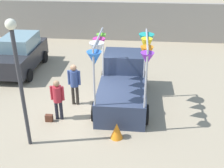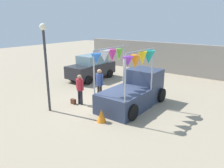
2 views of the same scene
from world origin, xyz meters
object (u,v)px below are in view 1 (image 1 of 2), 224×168
at_px(person_customer, 58,96).
at_px(person_vendor, 74,81).
at_px(parked_car, 21,53).
at_px(vendor_truck, 123,80).
at_px(handbag, 49,118).
at_px(folded_kite_bundle_tangerine, 117,131).
at_px(street_lamp, 18,69).

relative_size(person_customer, person_vendor, 0.92).
xyz_separation_m(parked_car, person_vendor, (3.56, -3.22, 0.16)).
bearing_deg(vendor_truck, parked_car, 154.25).
xyz_separation_m(person_customer, person_vendor, (0.39, 1.16, 0.10)).
bearing_deg(person_vendor, handbag, -118.56).
bearing_deg(handbag, vendor_truck, 35.27).
height_order(parked_car, folded_kite_bundle_tangerine, parked_car).
distance_m(vendor_truck, person_vendor, 2.05).
relative_size(parked_car, person_vendor, 2.21).
xyz_separation_m(person_customer, handbag, (-0.35, -0.20, -0.86)).
bearing_deg(parked_car, vendor_truck, -25.75).
bearing_deg(street_lamp, folded_kite_bundle_tangerine, 11.54).
relative_size(handbag, street_lamp, 0.07).
bearing_deg(handbag, street_lamp, -100.98).
bearing_deg(folded_kite_bundle_tangerine, person_customer, 157.19).
bearing_deg(vendor_truck, handbag, -144.73).
distance_m(parked_car, folded_kite_bundle_tangerine, 7.68).
relative_size(parked_car, street_lamp, 0.93).
height_order(vendor_truck, person_vendor, vendor_truck).
bearing_deg(folded_kite_bundle_tangerine, vendor_truck, 88.79).
relative_size(vendor_truck, street_lamp, 0.96).
bearing_deg(person_customer, vendor_truck, 36.03).
relative_size(parked_car, person_customer, 2.41).
distance_m(person_vendor, street_lamp, 3.35).
bearing_deg(vendor_truck, folded_kite_bundle_tangerine, -91.21).
relative_size(vendor_truck, handbag, 14.72).
xyz_separation_m(vendor_truck, parked_car, (-5.53, 2.67, 0.01)).
distance_m(handbag, folded_kite_bundle_tangerine, 2.77).
height_order(person_customer, street_lamp, street_lamp).
distance_m(parked_car, handbag, 5.44).
xyz_separation_m(parked_car, handbag, (2.82, -4.58, -0.80)).
height_order(handbag, street_lamp, street_lamp).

